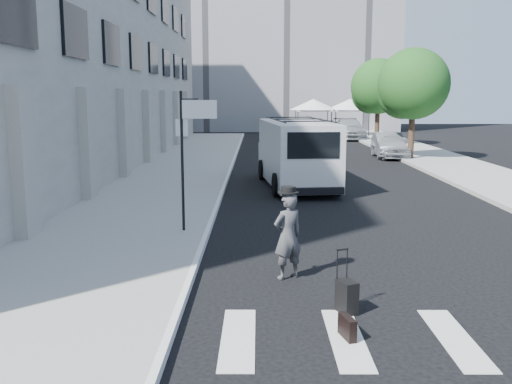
{
  "coord_description": "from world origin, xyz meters",
  "views": [
    {
      "loc": [
        -0.71,
        -10.94,
        3.56
      ],
      "look_at": [
        -0.75,
        2.24,
        1.3
      ],
      "focal_mm": 40.0,
      "sensor_mm": 36.0,
      "label": 1
    }
  ],
  "objects_px": {
    "briefcase": "(347,327)",
    "parked_car_c": "(349,129)",
    "suitcase": "(347,297)",
    "businessman": "(288,236)",
    "cargo_van": "(296,153)",
    "parked_car_b": "(388,145)",
    "parked_car_a": "(390,146)"
  },
  "relations": [
    {
      "from": "suitcase",
      "to": "parked_car_b",
      "type": "relative_size",
      "value": 0.25
    },
    {
      "from": "suitcase",
      "to": "parked_car_b",
      "type": "bearing_deg",
      "value": 52.19
    },
    {
      "from": "businessman",
      "to": "parked_car_c",
      "type": "xyz_separation_m",
      "value": [
        6.75,
        35.46,
        -0.03
      ]
    },
    {
      "from": "parked_car_b",
      "to": "parked_car_c",
      "type": "height_order",
      "value": "parked_car_c"
    },
    {
      "from": "businessman",
      "to": "cargo_van",
      "type": "xyz_separation_m",
      "value": [
        0.9,
        11.43,
        0.45
      ]
    },
    {
      "from": "briefcase",
      "to": "parked_car_a",
      "type": "bearing_deg",
      "value": 61.0
    },
    {
      "from": "businessman",
      "to": "briefcase",
      "type": "xyz_separation_m",
      "value": [
        0.74,
        -2.81,
        -0.68
      ]
    },
    {
      "from": "cargo_van",
      "to": "parked_car_b",
      "type": "xyz_separation_m",
      "value": [
        6.03,
        10.65,
        -0.6
      ]
    },
    {
      "from": "briefcase",
      "to": "businessman",
      "type": "bearing_deg",
      "value": 89.97
    },
    {
      "from": "briefcase",
      "to": "suitcase",
      "type": "height_order",
      "value": "suitcase"
    },
    {
      "from": "businessman",
      "to": "cargo_van",
      "type": "bearing_deg",
      "value": -125.37
    },
    {
      "from": "cargo_van",
      "to": "parked_car_c",
      "type": "xyz_separation_m",
      "value": [
        5.85,
        24.04,
        -0.48
      ]
    },
    {
      "from": "suitcase",
      "to": "parked_car_b",
      "type": "xyz_separation_m",
      "value": [
        6.05,
        23.88,
        0.42
      ]
    },
    {
      "from": "briefcase",
      "to": "parked_car_a",
      "type": "relative_size",
      "value": 0.11
    },
    {
      "from": "briefcase",
      "to": "suitcase",
      "type": "relative_size",
      "value": 0.42
    },
    {
      "from": "cargo_van",
      "to": "parked_car_b",
      "type": "bearing_deg",
      "value": 53.87
    },
    {
      "from": "suitcase",
      "to": "briefcase",
      "type": "bearing_deg",
      "value": -121.8
    },
    {
      "from": "briefcase",
      "to": "suitcase",
      "type": "xyz_separation_m",
      "value": [
        0.14,
        1.0,
        0.11
      ]
    },
    {
      "from": "suitcase",
      "to": "parked_car_c",
      "type": "xyz_separation_m",
      "value": [
        5.87,
        37.27,
        0.54
      ]
    },
    {
      "from": "briefcase",
      "to": "parked_car_c",
      "type": "height_order",
      "value": "parked_car_c"
    },
    {
      "from": "suitcase",
      "to": "parked_car_a",
      "type": "height_order",
      "value": "parked_car_a"
    },
    {
      "from": "businessman",
      "to": "parked_car_b",
      "type": "distance_m",
      "value": 23.13
    },
    {
      "from": "parked_car_b",
      "to": "parked_car_c",
      "type": "distance_m",
      "value": 13.39
    },
    {
      "from": "businessman",
      "to": "parked_car_b",
      "type": "height_order",
      "value": "businessman"
    },
    {
      "from": "suitcase",
      "to": "cargo_van",
      "type": "distance_m",
      "value": 13.27
    },
    {
      "from": "businessman",
      "to": "parked_car_b",
      "type": "relative_size",
      "value": 0.4
    },
    {
      "from": "briefcase",
      "to": "parked_car_b",
      "type": "bearing_deg",
      "value": 61.25
    },
    {
      "from": "briefcase",
      "to": "parked_car_c",
      "type": "distance_m",
      "value": 38.74
    },
    {
      "from": "parked_car_a",
      "to": "parked_car_c",
      "type": "relative_size",
      "value": 0.7
    },
    {
      "from": "cargo_van",
      "to": "parked_car_b",
      "type": "distance_m",
      "value": 12.25
    },
    {
      "from": "parked_car_a",
      "to": "parked_car_c",
      "type": "height_order",
      "value": "parked_car_c"
    },
    {
      "from": "parked_car_a",
      "to": "parked_car_b",
      "type": "relative_size",
      "value": 0.94
    }
  ]
}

